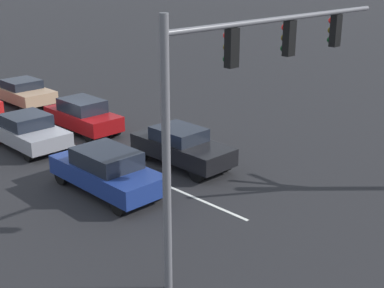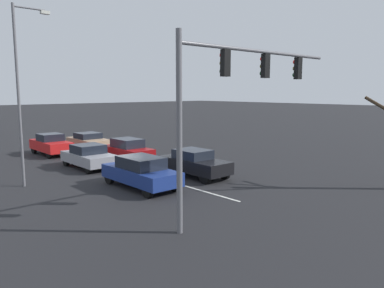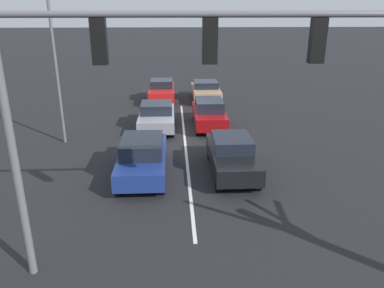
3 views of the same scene
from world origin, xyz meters
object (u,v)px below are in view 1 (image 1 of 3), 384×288
car_black_leftlane_front (181,146)px  car_tan_leftlane_third (23,92)px  car_gray_midlane_second (28,131)px  car_navy_midlane_front (107,170)px  traffic_signal_gantry (246,76)px  car_maroon_leftlane_second (83,115)px

car_black_leftlane_front → car_tan_leftlane_third: (-0.05, -13.01, -0.06)m
car_gray_midlane_second → car_navy_midlane_front: bearing=86.9°
car_tan_leftlane_third → traffic_signal_gantry: size_ratio=0.49×
car_navy_midlane_front → traffic_signal_gantry: bearing=93.1°
car_maroon_leftlane_second → car_gray_midlane_second: bearing=4.0°
car_gray_midlane_second → car_maroon_leftlane_second: 2.97m
car_navy_midlane_front → car_maroon_leftlane_second: bearing=-117.0°
car_black_leftlane_front → car_maroon_leftlane_second: (0.34, -6.43, 0.01)m
traffic_signal_gantry → car_tan_leftlane_third: bearing=-100.1°
car_gray_midlane_second → car_maroon_leftlane_second: car_maroon_leftlane_second is taller
car_black_leftlane_front → traffic_signal_gantry: bearing=60.7°
car_black_leftlane_front → car_tan_leftlane_third: 13.01m
car_tan_leftlane_third → traffic_signal_gantry: 19.70m
car_gray_midlane_second → car_maroon_leftlane_second: bearing=-176.0°
car_gray_midlane_second → car_maroon_leftlane_second: size_ratio=0.99×
car_navy_midlane_front → car_tan_leftlane_third: size_ratio=1.08×
car_tan_leftlane_third → car_maroon_leftlane_second: bearing=86.6°
car_maroon_leftlane_second → traffic_signal_gantry: 13.38m
car_black_leftlane_front → car_maroon_leftlane_second: size_ratio=1.03×
car_maroon_leftlane_second → traffic_signal_gantry: traffic_signal_gantry is taller
car_maroon_leftlane_second → car_tan_leftlane_third: car_maroon_leftlane_second is taller
car_black_leftlane_front → car_tan_leftlane_third: bearing=-90.2°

